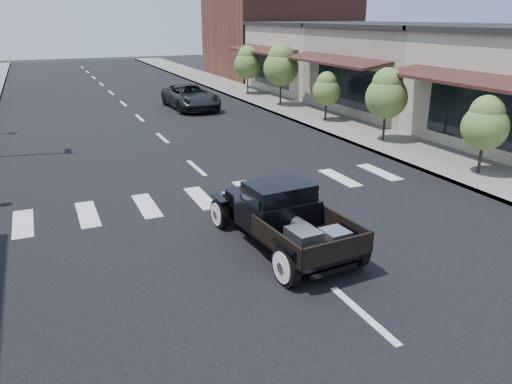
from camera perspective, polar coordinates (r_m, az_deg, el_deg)
name	(u,v)px	position (r m, az deg, el deg)	size (l,w,h in m)	color
ground	(287,248)	(11.63, 3.56, -6.44)	(120.00, 120.00, 0.00)	black
road	(148,125)	(25.26, -12.26, 7.45)	(14.00, 80.00, 0.02)	black
road_markings	(174,149)	(20.51, -9.31, 4.87)	(12.00, 60.00, 0.06)	silver
sidewalk_right	(300,112)	(28.15, 5.09, 9.15)	(3.00, 80.00, 0.15)	gray
storefront_mid	(422,70)	(29.97, 18.41, 13.09)	(10.00, 9.00, 4.50)	#A79B8C
storefront_far	(335,58)	(37.15, 8.97, 14.86)	(10.00, 9.00, 4.50)	#B8AD9C
far_building_right	(279,35)	(46.05, 2.65, 17.47)	(11.00, 10.00, 7.00)	brown
small_tree_a	(483,136)	(17.89, 24.56, 5.81)	(1.48, 1.48, 2.47)	#577435
small_tree_b	(386,106)	(21.51, 14.60, 9.50)	(1.72, 1.72, 2.87)	#577435
small_tree_c	(326,97)	(25.32, 8.03, 10.69)	(1.38, 1.38, 2.30)	#577435
small_tree_d	(281,76)	(29.66, 2.84, 13.15)	(2.02, 2.02, 3.36)	#577435
small_tree_e	(248,71)	(34.14, -0.96, 13.69)	(1.80, 1.80, 3.00)	#577435
hotrod_pickup	(283,216)	(11.38, 3.12, -2.79)	(2.07, 4.44, 1.54)	black
second_car	(191,97)	(29.40, -7.48, 10.74)	(2.33, 5.06, 1.41)	black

